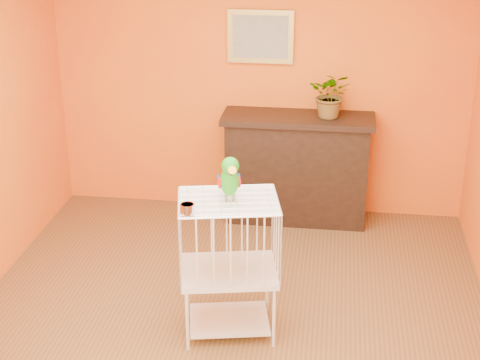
# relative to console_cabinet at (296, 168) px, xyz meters

# --- Properties ---
(ground) EXTENTS (4.50, 4.50, 0.00)m
(ground) POSITION_rel_console_cabinet_xyz_m (-0.39, -2.00, -0.53)
(ground) COLOR brown
(ground) RESTS_ON ground
(room_shell) EXTENTS (4.50, 4.50, 4.50)m
(room_shell) POSITION_rel_console_cabinet_xyz_m (-0.39, -2.00, 1.05)
(room_shell) COLOR orange
(room_shell) RESTS_ON ground
(console_cabinet) EXTENTS (1.43, 0.51, 1.06)m
(console_cabinet) POSITION_rel_console_cabinet_xyz_m (0.00, 0.00, 0.00)
(console_cabinet) COLOR black
(console_cabinet) RESTS_ON ground
(potted_plant) EXTENTS (0.45, 0.48, 0.34)m
(potted_plant) POSITION_rel_console_cabinet_xyz_m (0.30, 0.04, 0.70)
(potted_plant) COLOR #26722D
(potted_plant) RESTS_ON console_cabinet
(framed_picture) EXTENTS (0.62, 0.04, 0.50)m
(framed_picture) POSITION_rel_console_cabinet_xyz_m (-0.39, 0.21, 1.22)
(framed_picture) COLOR #A8903C
(framed_picture) RESTS_ON room_shell
(birdcage) EXTENTS (0.78, 0.65, 1.06)m
(birdcage) POSITION_rel_console_cabinet_xyz_m (-0.36, -1.99, 0.02)
(birdcage) COLOR silver
(birdcage) RESTS_ON ground
(feed_cup) EXTENTS (0.10, 0.10, 0.07)m
(feed_cup) POSITION_rel_console_cabinet_xyz_m (-0.60, -2.25, 0.57)
(feed_cup) COLOR silver
(feed_cup) RESTS_ON birdcage
(parrot) EXTENTS (0.18, 0.31, 0.34)m
(parrot) POSITION_rel_console_cabinet_xyz_m (-0.35, -2.01, 0.70)
(parrot) COLOR #59544C
(parrot) RESTS_ON birdcage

